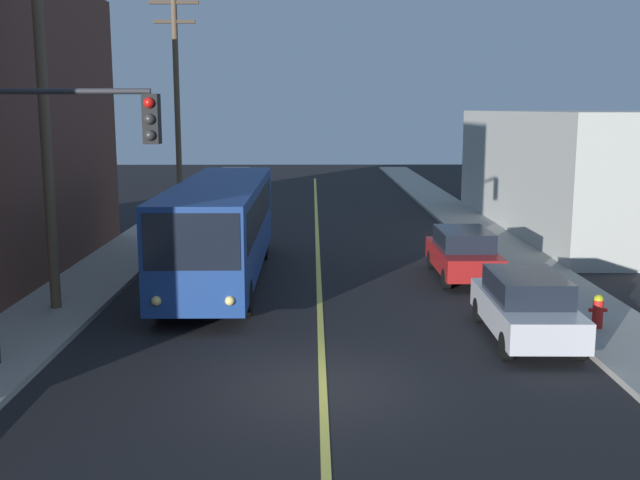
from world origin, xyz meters
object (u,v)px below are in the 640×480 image
Objects in this scene: city_bus at (221,225)px; fire_hydrant at (598,311)px; parked_car_silver at (526,306)px; utility_pole_mid at (177,95)px; traffic_signal_left_corner at (57,168)px; utility_pole_near at (43,100)px; parked_car_red at (463,253)px.

fire_hydrant is at bearing -30.42° from city_bus.
parked_car_silver is 0.40× the size of utility_pole_mid.
utility_pole_mid is at bearing 93.75° from traffic_signal_left_corner.
utility_pole_near is at bearing 168.20° from parked_car_silver.
parked_car_red is 13.78m from traffic_signal_left_corner.
utility_pole_mid is at bearing 124.95° from fire_hydrant.
parked_car_red is 6.52m from fire_hydrant.
city_bus is at bearing 149.58° from fire_hydrant.
fire_hydrant is at bearing -71.06° from parked_car_red.
city_bus is 14.48× the size of fire_hydrant.
utility_pole_mid reaches higher than parked_car_red.
parked_car_red is 0.73× the size of traffic_signal_left_corner.
city_bus is 6.80m from utility_pole_near.
parked_car_silver is at bearing -166.64° from fire_hydrant.
utility_pole_mid reaches higher than city_bus.
utility_pole_mid reaches higher than fire_hydrant.
city_bus is at bearing -177.78° from parked_car_red.
traffic_signal_left_corner is (-2.28, -8.35, 2.49)m from city_bus.
utility_pole_mid is (-11.59, 13.45, 5.32)m from parked_car_red.
utility_pole_near reaches higher than parked_car_silver.
traffic_signal_left_corner is (1.45, -22.11, -1.85)m from utility_pole_mid.
utility_pole_near is (-4.09, -3.78, 3.90)m from city_bus.
utility_pole_near is (-11.95, -4.09, 4.88)m from parked_car_red.
fire_hydrant is at bearing -55.05° from utility_pole_mid.
parked_car_silver and parked_car_red have the same top height.
utility_pole_mid is 1.83× the size of traffic_signal_left_corner.
utility_pole_mid is 24.57m from fire_hydrant.
city_bus is at bearing 141.87° from parked_car_silver.
traffic_signal_left_corner is at bearing -86.25° from utility_pole_mid.
utility_pole_mid reaches higher than traffic_signal_left_corner.
city_bus is 1.20× the size of utility_pole_near.
parked_car_silver is 1.01× the size of parked_car_red.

